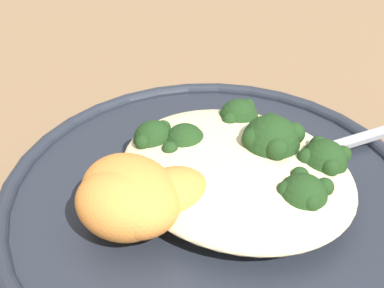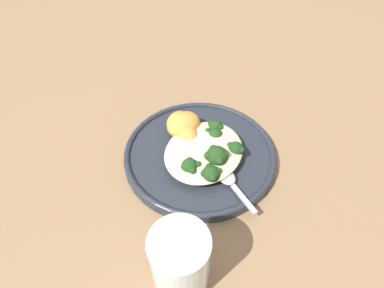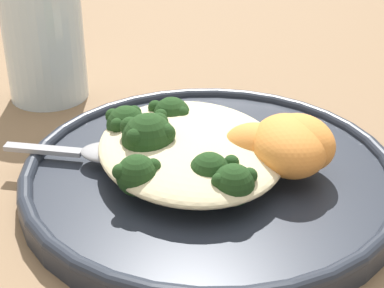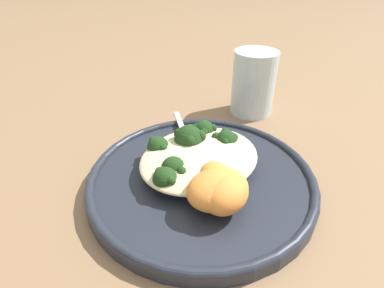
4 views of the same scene
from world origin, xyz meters
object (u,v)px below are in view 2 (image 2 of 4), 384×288
Objects in this scene: broccoli_stalk_3 at (220,147)px; broccoli_stalk_4 at (207,137)px; sweet_potato_chunk_1 at (183,124)px; water_glass at (180,262)px; quinoa_mound at (202,150)px; broccoli_stalk_0 at (191,162)px; sweet_potato_chunk_2 at (187,135)px; spoon at (229,180)px; plate at (200,153)px; sweet_potato_chunk_0 at (179,123)px; broccoli_stalk_2 at (214,155)px; broccoli_stalk_5 at (207,133)px; broccoli_stalk_1 at (207,168)px.

broccoli_stalk_3 is 0.04m from broccoli_stalk_4.
water_glass is at bearing -147.75° from sweet_potato_chunk_1.
broccoli_stalk_4 is 0.26m from water_glass.
broccoli_stalk_0 is (-0.04, 0.00, 0.00)m from quinoa_mound.
sweet_potato_chunk_2 is (-0.02, -0.02, -0.00)m from sweet_potato_chunk_1.
sweet_potato_chunk_2 is (-0.02, 0.03, 0.00)m from broccoli_stalk_4.
broccoli_stalk_3 is 1.05× the size of water_glass.
spoon is at bearing -112.68° from quinoa_mound.
plate is 2.87× the size of spoon.
sweet_potato_chunk_2 is 0.26m from water_glass.
sweet_potato_chunk_0 is at bearing 128.70° from broccoli_stalk_4.
broccoli_stalk_3 is at bearing 15.06° from water_glass.
broccoli_stalk_2 and sweet_potato_chunk_1 have the same top height.
spoon is at bearing -90.75° from broccoli_stalk_4.
broccoli_stalk_3 is at bearing -94.47° from broccoli_stalk_5.
water_glass is (-0.24, -0.10, 0.02)m from broccoli_stalk_4.
broccoli_stalk_2 is 0.21m from water_glass.
plate is at bearing 159.07° from broccoli_stalk_0.
broccoli_stalk_0 is 0.04m from broccoli_stalk_2.
quinoa_mound is 2.30× the size of sweet_potato_chunk_1.
sweet_potato_chunk_1 is at bearing 32.25° from water_glass.
sweet_potato_chunk_1 reaches higher than spoon.
sweet_potato_chunk_2 reaches higher than broccoli_stalk_5.
broccoli_stalk_4 is 0.67× the size of broccoli_stalk_5.
broccoli_stalk_2 reaches higher than sweet_potato_chunk_2.
broccoli_stalk_1 is (-0.03, -0.03, 0.00)m from quinoa_mound.
water_glass is at bearing -149.50° from sweet_potato_chunk_2.
broccoli_stalk_4 is 0.06m from sweet_potato_chunk_0.
plate is at bearing -177.51° from spoon.
sweet_potato_chunk_1 is 0.70× the size of spoon.
quinoa_mound is 0.05m from sweet_potato_chunk_2.
broccoli_stalk_1 is 0.99× the size of broccoli_stalk_2.
broccoli_stalk_0 and sweet_potato_chunk_2 have the same top height.
sweet_potato_chunk_0 reaches higher than broccoli_stalk_5.
quinoa_mound is at bearing 147.25° from broccoli_stalk_0.
plate is 5.07× the size of sweet_potato_chunk_0.
sweet_potato_chunk_2 is at bearing -174.01° from spoon.
broccoli_stalk_0 and broccoli_stalk_1 have the same top height.
broccoli_stalk_5 reaches higher than spoon.
broccoli_stalk_5 is 0.04m from sweet_potato_chunk_2.
water_glass is (-0.23, -0.06, 0.02)m from broccoli_stalk_3.
water_glass reaches higher than quinoa_mound.
water_glass is (-0.20, -0.09, 0.02)m from quinoa_mound.
plate is at bearing -109.82° from sweet_potato_chunk_0.
water_glass is (-0.24, -0.15, 0.02)m from sweet_potato_chunk_1.
broccoli_stalk_1 reaches higher than quinoa_mound.
broccoli_stalk_1 is (0.00, -0.03, 0.00)m from broccoli_stalk_0.
broccoli_stalk_3 reaches higher than quinoa_mound.
broccoli_stalk_5 is at bearing 155.40° from broccoli_stalk_1.
sweet_potato_chunk_0 is (0.04, 0.10, 0.00)m from broccoli_stalk_2.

